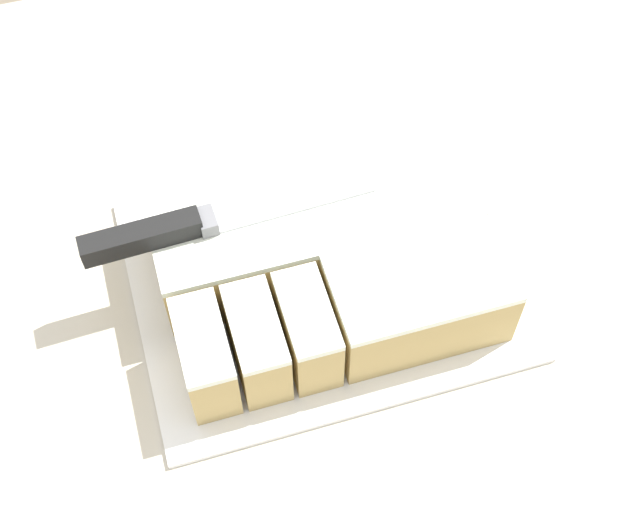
% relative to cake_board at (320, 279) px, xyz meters
% --- Properties ---
extents(countertop, '(1.40, 1.10, 0.91)m').
position_rel_cake_board_xyz_m(countertop, '(0.00, -0.04, -0.46)').
color(countertop, beige).
rests_on(countertop, ground_plane).
extents(cake_board, '(0.37, 0.30, 0.01)m').
position_rel_cake_board_xyz_m(cake_board, '(0.00, 0.00, 0.00)').
color(cake_board, white).
rests_on(cake_board, countertop).
extents(cake, '(0.31, 0.24, 0.08)m').
position_rel_cake_board_xyz_m(cake, '(0.00, 0.00, 0.04)').
color(cake, tan).
rests_on(cake, cake_board).
extents(knife, '(0.28, 0.03, 0.02)m').
position_rel_cake_board_xyz_m(knife, '(-0.13, 0.04, 0.09)').
color(knife, silver).
rests_on(knife, cake).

